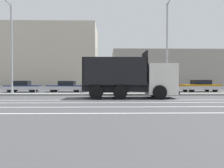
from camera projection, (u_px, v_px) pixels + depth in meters
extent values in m
plane|color=#424244|center=(88.00, 97.00, 17.75)|extent=(320.00, 320.00, 0.00)
cube|color=silver|center=(131.00, 100.00, 15.44)|extent=(53.40, 0.16, 0.01)
cube|color=silver|center=(134.00, 103.00, 13.75)|extent=(53.40, 0.16, 0.01)
cube|color=silver|center=(139.00, 107.00, 11.60)|extent=(53.40, 0.16, 0.01)
cube|color=silver|center=(146.00, 113.00, 9.46)|extent=(53.40, 0.16, 0.01)
cube|color=gray|center=(90.00, 94.00, 20.02)|extent=(29.37, 1.10, 0.18)
cube|color=#9EA0A5|center=(91.00, 88.00, 21.05)|extent=(53.40, 0.04, 0.32)
cylinder|color=#ADADB2|center=(13.00, 91.00, 20.88)|extent=(0.09, 0.09, 0.62)
cylinder|color=#ADADB2|center=(36.00, 91.00, 20.93)|extent=(0.09, 0.09, 0.62)
cylinder|color=#ADADB2|center=(58.00, 91.00, 20.98)|extent=(0.09, 0.09, 0.62)
cylinder|color=#ADADB2|center=(80.00, 91.00, 21.03)|extent=(0.09, 0.09, 0.62)
cylinder|color=#ADADB2|center=(102.00, 91.00, 21.08)|extent=(0.09, 0.09, 0.62)
cylinder|color=#ADADB2|center=(123.00, 91.00, 21.13)|extent=(0.09, 0.09, 0.62)
cylinder|color=#ADADB2|center=(145.00, 91.00, 21.18)|extent=(0.09, 0.09, 0.62)
cylinder|color=#ADADB2|center=(167.00, 91.00, 21.23)|extent=(0.09, 0.09, 0.62)
cylinder|color=#ADADB2|center=(188.00, 91.00, 21.28)|extent=(0.09, 0.09, 0.62)
cylinder|color=#ADADB2|center=(209.00, 91.00, 21.33)|extent=(0.09, 0.09, 0.62)
cube|color=silver|center=(160.00, 79.00, 17.22)|extent=(2.20, 2.53, 2.35)
cube|color=black|center=(174.00, 74.00, 17.22)|extent=(0.07, 2.15, 0.88)
cube|color=black|center=(174.00, 92.00, 17.25)|extent=(0.14, 2.45, 0.24)
cube|color=black|center=(115.00, 88.00, 17.21)|extent=(5.07, 1.46, 0.53)
cube|color=black|center=(115.00, 84.00, 17.21)|extent=(4.88, 2.48, 0.12)
cube|color=black|center=(114.00, 71.00, 18.33)|extent=(4.85, 0.18, 1.95)
cube|color=black|center=(115.00, 70.00, 16.04)|extent=(4.85, 0.18, 1.95)
cube|color=black|center=(145.00, 68.00, 17.20)|extent=(0.14, 2.40, 2.44)
cube|color=black|center=(85.00, 71.00, 17.17)|extent=(0.14, 2.40, 1.95)
cylinder|color=black|center=(153.00, 91.00, 18.47)|extent=(1.05, 0.34, 1.04)
cylinder|color=black|center=(160.00, 92.00, 16.02)|extent=(1.05, 0.34, 1.04)
cylinder|color=black|center=(119.00, 91.00, 18.45)|extent=(1.05, 0.34, 1.04)
cylinder|color=black|center=(120.00, 92.00, 16.00)|extent=(1.05, 0.34, 1.04)
cylinder|color=black|center=(98.00, 91.00, 18.43)|extent=(1.05, 0.34, 1.04)
cylinder|color=black|center=(96.00, 92.00, 15.99)|extent=(1.05, 0.34, 1.04)
cylinder|color=white|center=(88.00, 94.00, 20.01)|extent=(0.16, 0.16, 0.32)
cylinder|color=black|center=(88.00, 90.00, 20.00)|extent=(0.16, 0.16, 0.32)
cylinder|color=white|center=(88.00, 87.00, 20.00)|extent=(0.16, 0.16, 0.32)
cylinder|color=black|center=(88.00, 83.00, 19.99)|extent=(0.16, 0.16, 0.32)
cylinder|color=white|center=(88.00, 80.00, 19.98)|extent=(0.16, 0.16, 0.32)
cylinder|color=#1E4CB2|center=(88.00, 75.00, 19.97)|extent=(0.61, 0.03, 0.61)
cylinder|color=white|center=(88.00, 75.00, 19.97)|extent=(0.66, 0.02, 0.66)
cylinder|color=#ADADB2|center=(12.00, 50.00, 19.77)|extent=(0.18, 0.18, 8.29)
cylinder|color=#ADADB2|center=(6.00, 1.00, 18.50)|extent=(0.26, 2.37, 0.10)
cylinder|color=#ADADB2|center=(167.00, 49.00, 20.25)|extent=(0.18, 0.18, 8.50)
cylinder|color=#ADADB2|center=(169.00, 1.00, 19.19)|extent=(0.29, 1.95, 0.10)
cube|color=navy|center=(23.00, 87.00, 25.17)|extent=(3.95, 2.03, 0.49)
cube|color=black|center=(22.00, 83.00, 25.14)|extent=(1.71, 1.67, 0.52)
cylinder|color=black|center=(36.00, 89.00, 26.12)|extent=(0.61, 0.24, 0.60)
cylinder|color=black|center=(32.00, 90.00, 24.43)|extent=(0.61, 0.24, 0.60)
cylinder|color=black|center=(15.00, 89.00, 25.91)|extent=(0.61, 0.24, 0.60)
cylinder|color=black|center=(10.00, 90.00, 24.22)|extent=(0.61, 0.24, 0.60)
cube|color=navy|center=(66.00, 87.00, 25.52)|extent=(4.39, 1.88, 0.48)
cube|color=black|center=(67.00, 83.00, 25.50)|extent=(1.88, 1.56, 0.50)
cylinder|color=black|center=(53.00, 90.00, 24.76)|extent=(0.61, 0.23, 0.60)
cylinder|color=black|center=(57.00, 89.00, 26.35)|extent=(0.61, 0.23, 0.60)
cylinder|color=black|center=(76.00, 90.00, 24.69)|extent=(0.61, 0.23, 0.60)
cylinder|color=black|center=(79.00, 89.00, 26.29)|extent=(0.61, 0.23, 0.60)
cube|color=black|center=(112.00, 87.00, 25.32)|extent=(4.25, 1.93, 0.61)
cube|color=black|center=(113.00, 82.00, 25.32)|extent=(1.81, 1.65, 0.47)
cylinder|color=black|center=(101.00, 90.00, 24.40)|extent=(0.60, 0.21, 0.60)
cylinder|color=black|center=(101.00, 89.00, 26.14)|extent=(0.60, 0.21, 0.60)
cylinder|color=black|center=(124.00, 90.00, 24.52)|extent=(0.60, 0.21, 0.60)
cylinder|color=black|center=(122.00, 89.00, 26.26)|extent=(0.60, 0.21, 0.60)
cube|color=#B27A14|center=(155.00, 87.00, 25.87)|extent=(4.80, 1.81, 0.49)
cube|color=black|center=(156.00, 83.00, 25.86)|extent=(2.04, 1.52, 0.52)
cylinder|color=black|center=(143.00, 89.00, 25.11)|extent=(0.61, 0.22, 0.60)
cylinder|color=black|center=(142.00, 89.00, 26.68)|extent=(0.61, 0.22, 0.60)
cylinder|color=black|center=(169.00, 89.00, 25.08)|extent=(0.61, 0.22, 0.60)
cylinder|color=black|center=(166.00, 89.00, 26.65)|extent=(0.61, 0.22, 0.60)
cube|color=#B27A14|center=(200.00, 87.00, 25.67)|extent=(4.65, 2.17, 0.59)
cube|color=black|center=(201.00, 82.00, 25.68)|extent=(2.02, 1.73, 0.51)
cylinder|color=black|center=(192.00, 90.00, 24.68)|extent=(0.61, 0.25, 0.60)
cylinder|color=black|center=(185.00, 89.00, 26.38)|extent=(0.61, 0.25, 0.60)
cylinder|color=black|center=(215.00, 90.00, 24.98)|extent=(0.61, 0.25, 0.60)
cylinder|color=black|center=(207.00, 89.00, 26.68)|extent=(0.61, 0.25, 0.60)
cube|color=beige|center=(50.00, 57.00, 42.49)|extent=(18.23, 10.37, 11.57)
cube|color=gray|center=(164.00, 69.00, 43.34)|extent=(20.25, 9.53, 6.90)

